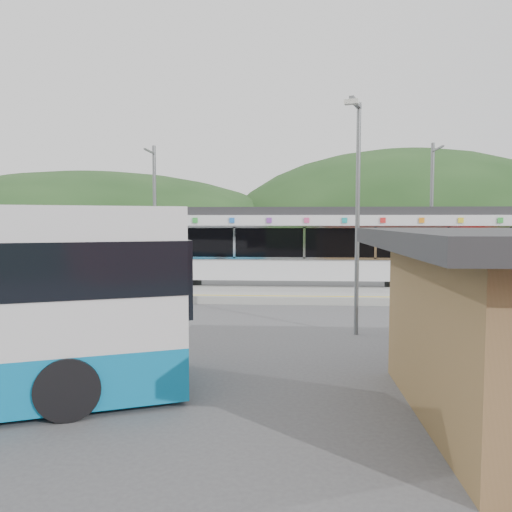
{
  "coord_description": "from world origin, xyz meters",
  "views": [
    {
      "loc": [
        -0.07,
        -16.82,
        3.14
      ],
      "look_at": [
        -1.25,
        1.0,
        1.89
      ],
      "focal_mm": 35.0,
      "sensor_mm": 36.0,
      "label": 1
    }
  ],
  "objects": [
    {
      "name": "ground",
      "position": [
        0.0,
        0.0,
        0.0
      ],
      "size": [
        120.0,
        120.0,
        0.0
      ],
      "primitive_type": "plane",
      "color": "#4C4C4F",
      "rests_on": "ground"
    },
    {
      "name": "hills",
      "position": [
        6.19,
        5.29,
        0.0
      ],
      "size": [
        146.0,
        149.0,
        26.0
      ],
      "color": "#1E3D19",
      "rests_on": "ground"
    },
    {
      "name": "platform",
      "position": [
        0.0,
        3.3,
        0.15
      ],
      "size": [
        26.0,
        3.2,
        0.3
      ],
      "primitive_type": "cube",
      "color": "#9E9E99",
      "rests_on": "ground"
    },
    {
      "name": "yellow_line",
      "position": [
        0.0,
        2.0,
        0.3
      ],
      "size": [
        26.0,
        0.1,
        0.01
      ],
      "primitive_type": "cube",
      "color": "yellow",
      "rests_on": "platform"
    },
    {
      "name": "lamp_post",
      "position": [
        1.8,
        -3.13,
        3.77
      ],
      "size": [
        0.46,
        1.15,
        6.33
      ],
      "rotation": [
        0.0,
        0.0,
        -0.33
      ],
      "color": "slate",
      "rests_on": "ground"
    },
    {
      "name": "catenary_mast_east",
      "position": [
        7.0,
        8.56,
        3.65
      ],
      "size": [
        0.18,
        1.8,
        7.0
      ],
      "color": "slate",
      "rests_on": "ground"
    },
    {
      "name": "train",
      "position": [
        0.09,
        6.0,
        2.06
      ],
      "size": [
        20.44,
        3.01,
        3.74
      ],
      "color": "black",
      "rests_on": "ground"
    },
    {
      "name": "catenary_mast_west",
      "position": [
        -7.0,
        8.56,
        3.65
      ],
      "size": [
        0.18,
        1.8,
        7.0
      ],
      "color": "slate",
      "rests_on": "ground"
    }
  ]
}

